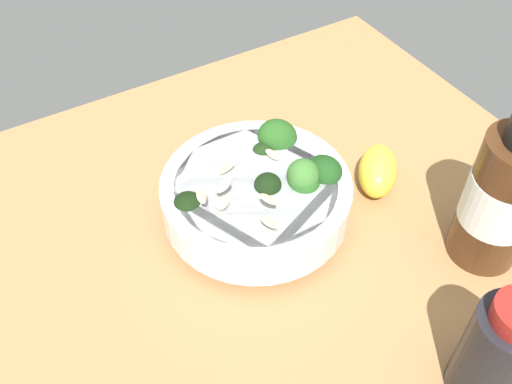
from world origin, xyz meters
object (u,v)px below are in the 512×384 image
at_px(bowl_of_broccoli, 259,193).
at_px(bottle_short, 503,198).
at_px(bottle_tall, 498,353).
at_px(lemon_wedge, 378,171).

bearing_deg(bowl_of_broccoli, bottle_short, 138.24).
height_order(bowl_of_broccoli, bottle_tall, bottle_tall).
bearing_deg(bowl_of_broccoli, lemon_wedge, 169.04).
xyz_separation_m(bowl_of_broccoli, lemon_wedge, (-0.14, 0.03, -0.01)).
xyz_separation_m(lemon_wedge, bottle_short, (-0.03, 0.13, 0.05)).
bearing_deg(bottle_tall, lemon_wedge, -107.27).
bearing_deg(bottle_tall, bottle_short, -135.51).
bearing_deg(bowl_of_broccoli, bottle_tall, 103.94).
height_order(bowl_of_broccoli, bottle_short, bottle_short).
xyz_separation_m(bowl_of_broccoli, bottle_short, (-0.17, 0.15, 0.04)).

